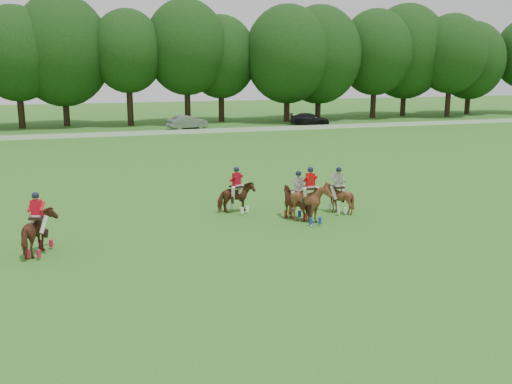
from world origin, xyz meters
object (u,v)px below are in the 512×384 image
object	(u,v)px
car_mid	(187,122)
polo_red_b	(237,197)
polo_red_a	(38,232)
polo_stripe_b	(338,197)
car_right	(310,119)
polo_ball	(311,225)
polo_stripe_a	(298,202)
polo_red_c	(310,202)

from	to	relation	value
car_mid	polo_red_b	xyz separation A→B (m)	(-4.67, -36.25, 0.03)
polo_red_a	polo_stripe_b	distance (m)	13.12
car_right	polo_red_b	size ratio (longest dim) A/B	2.12
polo_red_a	polo_ball	bearing A→B (deg)	2.06
polo_stripe_a	polo_stripe_b	distance (m)	2.25
car_mid	polo_red_a	xyz separation A→B (m)	(-13.12, -39.85, 0.11)
polo_stripe_b	polo_ball	distance (m)	2.85
polo_red_c	polo_stripe_b	bearing A→B (deg)	30.65
polo_red_a	polo_ball	world-z (taller)	polo_red_a
car_mid	polo_ball	world-z (taller)	car_mid
polo_red_c	polo_ball	world-z (taller)	polo_red_c
polo_red_a	polo_stripe_a	bearing A→B (deg)	8.87
car_right	polo_ball	bearing A→B (deg)	-179.13
polo_red_a	polo_red_b	xyz separation A→B (m)	(8.45, 3.60, -0.08)
car_right	polo_stripe_a	distance (m)	41.66
polo_red_b	polo_stripe_b	distance (m)	4.70
car_mid	polo_red_b	world-z (taller)	polo_red_b
polo_red_a	polo_ball	size ratio (longest dim) A/B	25.65
polo_red_b	polo_stripe_b	world-z (taller)	polo_red_b
polo_red_b	polo_stripe_a	bearing A→B (deg)	-40.07
polo_red_b	polo_stripe_a	distance (m)	3.00
car_right	polo_red_b	xyz separation A→B (m)	(-18.96, -36.25, 0.09)
polo_red_a	polo_ball	xyz separation A→B (m)	(10.84, 0.39, -0.79)
car_right	polo_red_c	size ratio (longest dim) A/B	1.87
car_right	polo_red_b	distance (m)	40.91
polo_red_c	car_mid	bearing A→B (deg)	86.94
car_right	polo_stripe_b	distance (m)	40.36
polo_red_c	polo_stripe_a	world-z (taller)	polo_red_c
car_right	polo_red_c	world-z (taller)	polo_red_c
car_right	polo_red_a	size ratio (longest dim) A/B	1.98
car_mid	polo_stripe_b	bearing A→B (deg)	162.79
polo_red_a	polo_red_c	size ratio (longest dim) A/B	0.94
polo_stripe_b	polo_ball	xyz separation A→B (m)	(-2.09, -1.79, -0.71)
polo_stripe_b	polo_ball	bearing A→B (deg)	-139.42
car_mid	car_right	world-z (taller)	car_mid
car_mid	polo_red_b	distance (m)	36.55
car_right	polo_ball	size ratio (longest dim) A/B	50.83
polo_red_c	polo_ball	bearing A→B (deg)	-107.39
polo_red_b	polo_stripe_a	xyz separation A→B (m)	(2.29, -1.93, 0.02)
car_mid	car_right	size ratio (longest dim) A/B	0.96
polo_red_c	polo_red_b	bearing A→B (deg)	135.74
polo_red_b	polo_red_c	world-z (taller)	polo_red_c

